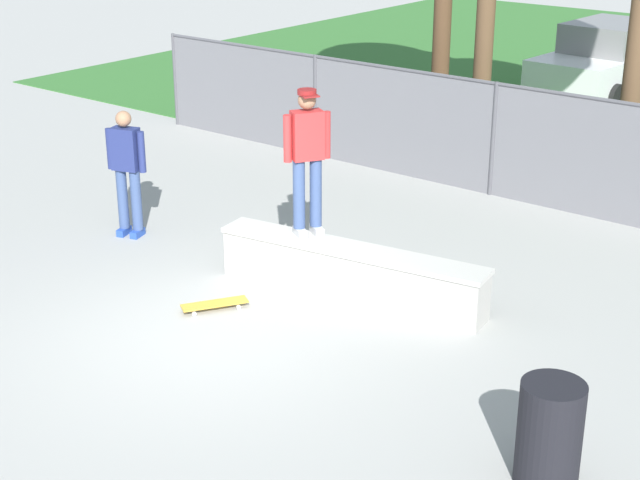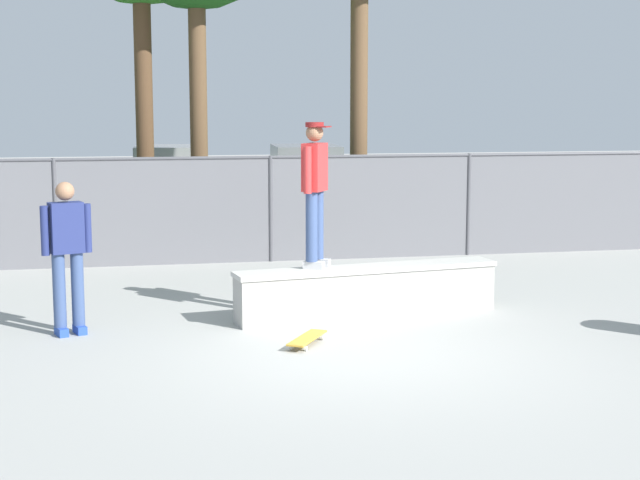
{
  "view_description": "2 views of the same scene",
  "coord_description": "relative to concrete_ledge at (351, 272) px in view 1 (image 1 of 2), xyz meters",
  "views": [
    {
      "loc": [
        7.08,
        -7.05,
        5.05
      ],
      "look_at": [
        0.65,
        1.09,
        0.98
      ],
      "focal_mm": 54.77,
      "sensor_mm": 36.0,
      "label": 1
    },
    {
      "loc": [
        -2.47,
        -10.13,
        2.75
      ],
      "look_at": [
        -0.0,
        2.04,
        0.97
      ],
      "focal_mm": 54.5,
      "sensor_mm": 36.0,
      "label": 2
    }
  ],
  "objects": [
    {
      "name": "ground_plane",
      "position": [
        -0.57,
        -1.79,
        -0.33
      ],
      "size": [
        80.0,
        80.0,
        0.0
      ],
      "primitive_type": "plane",
      "color": "#9E9E99"
    },
    {
      "name": "car_white",
      "position": [
        -1.96,
        12.26,
        0.51
      ],
      "size": [
        2.22,
        4.3,
        1.66
      ],
      "color": "silver",
      "rests_on": "ground"
    },
    {
      "name": "skateboard",
      "position": [
        -1.04,
        -1.32,
        -0.26
      ],
      "size": [
        0.59,
        0.79,
        0.09
      ],
      "color": "gold",
      "rests_on": "ground"
    },
    {
      "name": "trash_bin",
      "position": [
        3.63,
        -2.04,
        0.15
      ],
      "size": [
        0.56,
        0.56,
        0.96
      ],
      "primitive_type": "cylinder",
      "color": "black",
      "rests_on": "ground"
    },
    {
      "name": "bystander",
      "position": [
        -3.72,
        -0.26,
        0.68
      ],
      "size": [
        0.57,
        0.37,
        1.82
      ],
      "color": "#2647A5",
      "rests_on": "ground"
    },
    {
      "name": "chainlink_fence",
      "position": [
        -0.57,
        4.53,
        0.67
      ],
      "size": [
        14.42,
        0.07,
        1.83
      ],
      "color": "#4C4C51",
      "rests_on": "ground"
    },
    {
      "name": "skateboarder",
      "position": [
        -0.69,
        0.02,
        1.35
      ],
      "size": [
        0.42,
        0.53,
        1.84
      ],
      "color": "beige",
      "rests_on": "concrete_ledge"
    },
    {
      "name": "concrete_ledge",
      "position": [
        0.0,
        0.0,
        0.0
      ],
      "size": [
        3.54,
        1.0,
        0.65
      ],
      "color": "#A8A59E",
      "rests_on": "ground"
    }
  ]
}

